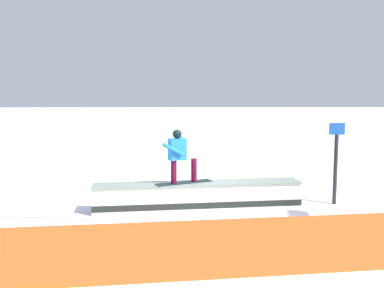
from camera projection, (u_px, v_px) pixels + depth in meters
ground_plane at (198, 209)px, 11.18m from camera, size 120.00×120.00×0.00m
grind_box at (198, 197)px, 11.15m from camera, size 5.17×1.20×0.67m
snowboarder at (179, 155)px, 10.91m from camera, size 1.43×0.87×1.32m
safety_fence at (208, 250)px, 7.02m from camera, size 10.17×1.17×0.95m
trail_marker at (336, 161)px, 11.56m from camera, size 0.40×0.10×2.11m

